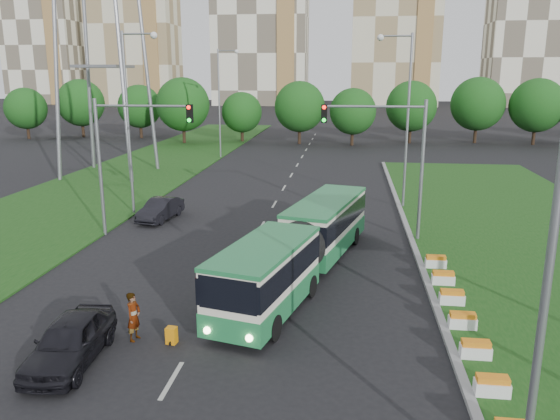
# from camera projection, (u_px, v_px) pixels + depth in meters

# --- Properties ---
(ground) EXTENTS (360.00, 360.00, 0.00)m
(ground) POSITION_uv_depth(u_px,v_px,m) (288.00, 307.00, 22.52)
(ground) COLOR black
(ground) RESTS_ON ground
(grass_median) EXTENTS (14.00, 60.00, 0.15)m
(grass_median) POSITION_uv_depth(u_px,v_px,m) (550.00, 255.00, 28.63)
(grass_median) COLOR #174413
(grass_median) RESTS_ON ground
(median_kerb) EXTENTS (0.30, 60.00, 0.18)m
(median_kerb) POSITION_uv_depth(u_px,v_px,m) (415.00, 250.00, 29.47)
(median_kerb) COLOR gray
(median_kerb) RESTS_ON ground
(left_verge) EXTENTS (12.00, 110.00, 0.10)m
(left_verge) POSITION_uv_depth(u_px,v_px,m) (119.00, 181.00, 48.75)
(left_verge) COLOR #174413
(left_verge) RESTS_ON ground
(lane_markings) EXTENTS (0.20, 100.00, 0.01)m
(lane_markings) POSITION_uv_depth(u_px,v_px,m) (278.00, 198.00, 42.13)
(lane_markings) COLOR #A8A9A2
(lane_markings) RESTS_ON ground
(flower_planters) EXTENTS (1.10, 13.70, 0.60)m
(flower_planters) POSITION_uv_depth(u_px,v_px,m) (463.00, 320.00, 20.25)
(flower_planters) COLOR white
(flower_planters) RESTS_ON grass_median
(traffic_mast_median) EXTENTS (5.76, 0.32, 8.00)m
(traffic_mast_median) POSITION_uv_depth(u_px,v_px,m) (393.00, 148.00, 30.27)
(traffic_mast_median) COLOR gray
(traffic_mast_median) RESTS_ON ground
(traffic_mast_left) EXTENTS (5.76, 0.32, 8.00)m
(traffic_mast_left) POSITION_uv_depth(u_px,v_px,m) (125.00, 146.00, 31.14)
(traffic_mast_left) COLOR gray
(traffic_mast_left) RESTS_ON ground
(street_lamps) EXTENTS (36.00, 60.00, 12.00)m
(street_lamps) POSITION_uv_depth(u_px,v_px,m) (255.00, 134.00, 31.05)
(street_lamps) COLOR gray
(street_lamps) RESTS_ON ground
(tree_line) EXTENTS (120.00, 8.00, 9.00)m
(tree_line) POSITION_uv_depth(u_px,v_px,m) (407.00, 111.00, 73.16)
(tree_line) COLOR #144D15
(tree_line) RESTS_ON ground
(apartment_tower_west) EXTENTS (26.00, 15.00, 48.00)m
(apartment_tower_west) POSITION_uv_depth(u_px,v_px,m) (133.00, 25.00, 168.94)
(apartment_tower_west) COLOR beige
(apartment_tower_west) RESTS_ON ground
(apartment_tower_cwest) EXTENTS (28.00, 15.00, 52.00)m
(apartment_tower_cwest) POSITION_uv_depth(u_px,v_px,m) (261.00, 17.00, 163.62)
(apartment_tower_cwest) COLOR white
(apartment_tower_cwest) RESTS_ON ground
(apartment_tower_ceast) EXTENTS (25.00, 15.00, 50.00)m
(apartment_tower_ceast) POSITION_uv_depth(u_px,v_px,m) (396.00, 19.00, 159.03)
(apartment_tower_ceast) COLOR beige
(apartment_tower_ceast) RESTS_ON ground
(apartment_tower_east) EXTENTS (27.00, 15.00, 47.00)m
(apartment_tower_east) POSITION_uv_depth(u_px,v_px,m) (539.00, 22.00, 154.56)
(apartment_tower_east) COLOR white
(apartment_tower_east) RESTS_ON ground
(midrise_west) EXTENTS (22.00, 14.00, 36.00)m
(midrise_west) POSITION_uv_depth(u_px,v_px,m) (45.00, 46.00, 174.02)
(midrise_west) COLOR white
(midrise_west) RESTS_ON ground
(articulated_bus) EXTENTS (2.43, 15.57, 2.56)m
(articulated_bus) POSITION_uv_depth(u_px,v_px,m) (299.00, 245.00, 25.49)
(articulated_bus) COLOR silver
(articulated_bus) RESTS_ON ground
(car_left_near) EXTENTS (2.10, 4.67, 1.56)m
(car_left_near) POSITION_uv_depth(u_px,v_px,m) (70.00, 341.00, 18.01)
(car_left_near) COLOR black
(car_left_near) RESTS_ON ground
(car_left_far) EXTENTS (2.07, 4.44, 1.41)m
(car_left_far) POSITION_uv_depth(u_px,v_px,m) (160.00, 209.00, 35.80)
(car_left_far) COLOR black
(car_left_far) RESTS_ON ground
(pedestrian) EXTENTS (0.55, 0.73, 1.81)m
(pedestrian) POSITION_uv_depth(u_px,v_px,m) (134.00, 316.00, 19.51)
(pedestrian) COLOR gray
(pedestrian) RESTS_ON ground
(shopping_trolley) EXTENTS (0.36, 0.38, 0.62)m
(shopping_trolley) POSITION_uv_depth(u_px,v_px,m) (172.00, 335.00, 19.39)
(shopping_trolley) COLOR orange
(shopping_trolley) RESTS_ON ground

